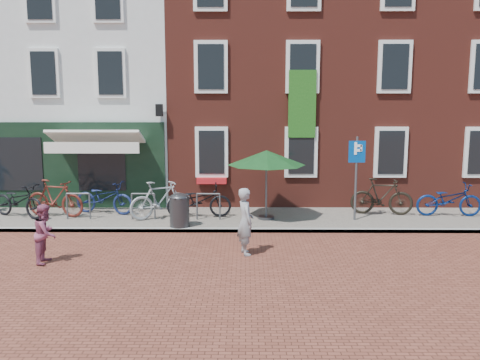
{
  "coord_description": "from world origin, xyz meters",
  "views": [
    {
      "loc": [
        1.62,
        -14.15,
        3.76
      ],
      "look_at": [
        1.48,
        0.51,
        1.44
      ],
      "focal_mm": 38.34,
      "sensor_mm": 36.0,
      "label": 1
    }
  ],
  "objects_px": {
    "bicycle_0": "(19,201)",
    "bicycle_6": "(449,200)",
    "bicycle_1": "(55,198)",
    "bicycle_5": "(382,196)",
    "bicycle_2": "(104,197)",
    "litter_bin": "(179,208)",
    "boy": "(46,233)",
    "bicycle_4": "(199,200)",
    "woman": "(245,221)",
    "bicycle_3": "(160,200)",
    "parasol": "(266,155)",
    "parking_sign": "(356,165)"
  },
  "relations": [
    {
      "from": "bicycle_4",
      "to": "bicycle_6",
      "type": "height_order",
      "value": "same"
    },
    {
      "from": "bicycle_5",
      "to": "woman",
      "type": "bearing_deg",
      "value": 141.7
    },
    {
      "from": "parking_sign",
      "to": "woman",
      "type": "distance_m",
      "value": 4.74
    },
    {
      "from": "bicycle_4",
      "to": "bicycle_5",
      "type": "relative_size",
      "value": 1.03
    },
    {
      "from": "bicycle_1",
      "to": "bicycle_5",
      "type": "distance_m",
      "value": 10.34
    },
    {
      "from": "litter_bin",
      "to": "bicycle_2",
      "type": "height_order",
      "value": "bicycle_2"
    },
    {
      "from": "bicycle_5",
      "to": "bicycle_4",
      "type": "bearing_deg",
      "value": 103.47
    },
    {
      "from": "litter_bin",
      "to": "bicycle_3",
      "type": "height_order",
      "value": "bicycle_3"
    },
    {
      "from": "litter_bin",
      "to": "boy",
      "type": "distance_m",
      "value": 4.05
    },
    {
      "from": "woman",
      "to": "bicycle_4",
      "type": "bearing_deg",
      "value": 5.79
    },
    {
      "from": "bicycle_2",
      "to": "bicycle_6",
      "type": "height_order",
      "value": "same"
    },
    {
      "from": "boy",
      "to": "parking_sign",
      "type": "bearing_deg",
      "value": -66.26
    },
    {
      "from": "parasol",
      "to": "bicycle_5",
      "type": "distance_m",
      "value": 4.02
    },
    {
      "from": "bicycle_1",
      "to": "bicycle_2",
      "type": "distance_m",
      "value": 1.49
    },
    {
      "from": "litter_bin",
      "to": "boy",
      "type": "bearing_deg",
      "value": -132.2
    },
    {
      "from": "boy",
      "to": "bicycle_2",
      "type": "height_order",
      "value": "boy"
    },
    {
      "from": "parasol",
      "to": "boy",
      "type": "xyz_separation_m",
      "value": [
        -5.27,
        -4.0,
        -1.4
      ]
    },
    {
      "from": "bicycle_5",
      "to": "bicycle_1",
      "type": "bearing_deg",
      "value": 101.5
    },
    {
      "from": "bicycle_4",
      "to": "litter_bin",
      "type": "bearing_deg",
      "value": 154.17
    },
    {
      "from": "boy",
      "to": "bicycle_2",
      "type": "bearing_deg",
      "value": -3.2
    },
    {
      "from": "bicycle_1",
      "to": "bicycle_2",
      "type": "height_order",
      "value": "bicycle_1"
    },
    {
      "from": "bicycle_0",
      "to": "bicycle_6",
      "type": "distance_m",
      "value": 13.5
    },
    {
      "from": "woman",
      "to": "bicycle_1",
      "type": "distance_m",
      "value": 6.97
    },
    {
      "from": "litter_bin",
      "to": "bicycle_3",
      "type": "relative_size",
      "value": 0.54
    },
    {
      "from": "bicycle_0",
      "to": "bicycle_2",
      "type": "height_order",
      "value": "same"
    },
    {
      "from": "bicycle_0",
      "to": "bicycle_5",
      "type": "bearing_deg",
      "value": -62.66
    },
    {
      "from": "bicycle_1",
      "to": "bicycle_5",
      "type": "relative_size",
      "value": 1.0
    },
    {
      "from": "bicycle_0",
      "to": "bicycle_2",
      "type": "relative_size",
      "value": 1.0
    },
    {
      "from": "boy",
      "to": "bicycle_4",
      "type": "xyz_separation_m",
      "value": [
        3.18,
        4.23,
        -0.06
      ]
    },
    {
      "from": "bicycle_2",
      "to": "woman",
      "type": "bearing_deg",
      "value": -116.4
    },
    {
      "from": "bicycle_0",
      "to": "bicycle_3",
      "type": "relative_size",
      "value": 1.03
    },
    {
      "from": "bicycle_0",
      "to": "bicycle_2",
      "type": "distance_m",
      "value": 2.59
    },
    {
      "from": "parasol",
      "to": "bicycle_2",
      "type": "relative_size",
      "value": 1.19
    },
    {
      "from": "litter_bin",
      "to": "bicycle_1",
      "type": "distance_m",
      "value": 4.27
    },
    {
      "from": "bicycle_2",
      "to": "bicycle_4",
      "type": "bearing_deg",
      "value": -83.48
    },
    {
      "from": "parasol",
      "to": "bicycle_3",
      "type": "relative_size",
      "value": 1.22
    },
    {
      "from": "bicycle_6",
      "to": "bicycle_2",
      "type": "bearing_deg",
      "value": 91.43
    },
    {
      "from": "woman",
      "to": "litter_bin",
      "type": "bearing_deg",
      "value": 23.01
    },
    {
      "from": "parking_sign",
      "to": "bicycle_6",
      "type": "bearing_deg",
      "value": 10.36
    },
    {
      "from": "bicycle_0",
      "to": "bicycle_5",
      "type": "distance_m",
      "value": 11.45
    },
    {
      "from": "woman",
      "to": "bicycle_1",
      "type": "relative_size",
      "value": 0.84
    },
    {
      "from": "boy",
      "to": "bicycle_5",
      "type": "xyz_separation_m",
      "value": [
        8.98,
        4.65,
        -0.0
      ]
    },
    {
      "from": "parasol",
      "to": "bicycle_1",
      "type": "relative_size",
      "value": 1.22
    },
    {
      "from": "boy",
      "to": "bicycle_3",
      "type": "relative_size",
      "value": 0.71
    },
    {
      "from": "bicycle_1",
      "to": "bicycle_5",
      "type": "height_order",
      "value": "same"
    },
    {
      "from": "litter_bin",
      "to": "bicycle_0",
      "type": "distance_m",
      "value": 5.3
    },
    {
      "from": "litter_bin",
      "to": "bicycle_0",
      "type": "relative_size",
      "value": 0.52
    },
    {
      "from": "parasol",
      "to": "parking_sign",
      "type": "bearing_deg",
      "value": -2.33
    },
    {
      "from": "bicycle_1",
      "to": "litter_bin",
      "type": "bearing_deg",
      "value": -94.05
    },
    {
      "from": "bicycle_4",
      "to": "bicycle_5",
      "type": "distance_m",
      "value": 5.82
    }
  ]
}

